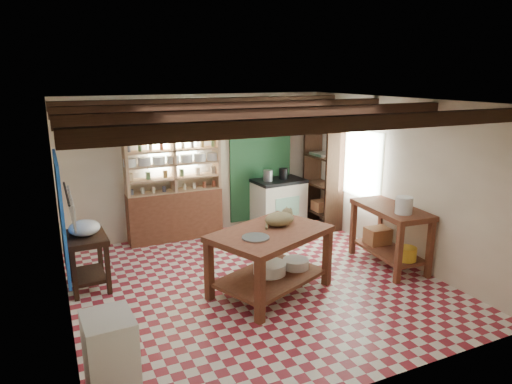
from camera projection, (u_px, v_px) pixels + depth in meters
name	position (u px, v px, depth m)	size (l,w,h in m)	color
floor	(256.00, 283.00, 6.63)	(5.00, 5.00, 0.02)	maroon
ceiling	(256.00, 101.00, 5.98)	(5.00, 5.00, 0.02)	#46464B
wall_back	(199.00, 165.00, 8.50)	(5.00, 0.04, 2.60)	beige
wall_front	(372.00, 262.00, 4.11)	(5.00, 0.04, 2.60)	beige
wall_left	(60.00, 220.00, 5.29)	(0.04, 5.00, 2.60)	beige
wall_right	(397.00, 180.00, 7.32)	(0.04, 5.00, 2.60)	beige
ceiling_beams	(256.00, 110.00, 6.01)	(5.00, 3.80, 0.15)	#321C11
blue_wall_patch	(62.00, 215.00, 6.14)	(0.04, 1.40, 1.60)	#174EB0
green_wall_patch	(261.00, 163.00, 9.00)	(1.30, 0.04, 2.30)	#20512C
window_back	(172.00, 146.00, 8.18)	(0.90, 0.02, 0.80)	beige
window_right	(358.00, 163.00, 8.17)	(0.02, 1.30, 1.20)	beige
utensil_rail	(68.00, 206.00, 4.14)	(0.06, 0.90, 0.28)	black
pot_rack	(270.00, 117.00, 8.40)	(0.86, 0.12, 0.36)	black
shelving_unit	(174.00, 180.00, 8.16)	(1.70, 0.34, 2.20)	tan
tall_rack	(323.00, 177.00, 8.89)	(0.40, 0.86, 2.00)	#321C11
work_table	(270.00, 261.00, 6.26)	(1.57, 1.05, 0.89)	brown
stove	(279.00, 203.00, 9.01)	(0.98, 0.66, 0.95)	beige
prep_table	(88.00, 261.00, 6.40)	(0.53, 0.77, 0.78)	#321C11
white_cabinet	(111.00, 355.00, 4.24)	(0.44, 0.53, 0.80)	silver
right_counter	(389.00, 236.00, 7.15)	(0.67, 1.34, 0.96)	brown
cat	(279.00, 219.00, 6.34)	(0.42, 0.32, 0.19)	#8C7D51
steel_tray	(256.00, 238.00, 5.87)	(0.36, 0.36, 0.02)	#95959C
basin_large	(270.00, 268.00, 6.36)	(0.46, 0.46, 0.16)	silver
basin_small	(296.00, 263.00, 6.55)	(0.38, 0.38, 0.13)	silver
kettle_left	(268.00, 175.00, 8.74)	(0.19, 0.19, 0.21)	#95959C
kettle_right	(283.00, 174.00, 8.91)	(0.17, 0.17, 0.21)	black
enamel_bowl	(84.00, 228.00, 6.27)	(0.42, 0.42, 0.21)	silver
white_bucket	(404.00, 205.00, 6.66)	(0.25, 0.25, 0.25)	silver
wicker_basket	(378.00, 236.00, 7.45)	(0.37, 0.30, 0.26)	#A46942
yellow_tub	(407.00, 254.00, 6.77)	(0.28, 0.28, 0.20)	gold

